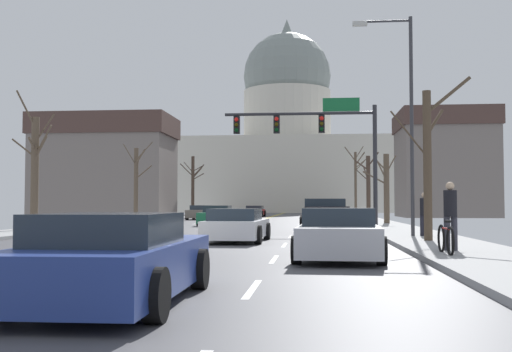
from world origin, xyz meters
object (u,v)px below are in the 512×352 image
at_px(sedan_oncoming_02, 255,211).
at_px(pedestrian_00, 425,212).
at_px(sedan_near_03, 114,260).
at_px(bicycle_parked, 446,239).
at_px(signal_gantry, 320,134).
at_px(pickup_truck_near_00, 325,217).
at_px(sedan_near_02, 338,235).
at_px(sedan_oncoming_00, 217,216).
at_px(pedestrian_01, 450,212).
at_px(sedan_oncoming_01, 201,213).
at_px(sedan_near_01, 237,226).
at_px(street_lamp_right, 404,106).

xyz_separation_m(sedan_oncoming_02, pedestrian_00, (10.47, -40.68, 0.49)).
distance_m(sedan_near_03, bicycle_parked, 9.34).
height_order(signal_gantry, pickup_truck_near_00, signal_gantry).
bearing_deg(sedan_near_03, sedan_near_02, 64.62).
bearing_deg(sedan_oncoming_00, pedestrian_01, -66.13).
bearing_deg(pedestrian_00, pedestrian_01, -94.85).
height_order(sedan_oncoming_00, sedan_oncoming_01, sedan_oncoming_00).
height_order(sedan_near_01, bicycle_parked, sedan_near_01).
relative_size(sedan_near_03, sedan_oncoming_01, 1.05).
distance_m(street_lamp_right, sedan_oncoming_02, 42.04).
height_order(pickup_truck_near_00, sedan_oncoming_00, pickup_truck_near_00).
bearing_deg(signal_gantry, pedestrian_01, -78.08).
bearing_deg(sedan_near_03, sedan_oncoming_00, 96.48).
relative_size(sedan_oncoming_00, bicycle_parked, 2.66).
bearing_deg(pedestrian_01, sedan_oncoming_01, 110.45).
relative_size(sedan_near_01, sedan_oncoming_00, 0.96).
bearing_deg(pickup_truck_near_00, pedestrian_00, -54.32).
bearing_deg(sedan_near_02, pedestrian_01, 22.48).
height_order(street_lamp_right, pedestrian_01, street_lamp_right).
distance_m(sedan_near_03, pedestrian_00, 16.95).
height_order(signal_gantry, sedan_oncoming_00, signal_gantry).
relative_size(sedan_near_03, sedan_oncoming_02, 1.06).
xyz_separation_m(pickup_truck_near_00, sedan_oncoming_02, (-6.81, 35.58, -0.17)).
xyz_separation_m(sedan_oncoming_01, pedestrian_00, (13.91, -28.34, 0.47)).
xyz_separation_m(street_lamp_right, sedan_near_01, (-6.20, -2.02, -4.52)).
bearing_deg(sedan_oncoming_00, bicycle_parked, -67.76).
bearing_deg(sedan_oncoming_01, signal_gantry, -63.61).
distance_m(sedan_oncoming_02, bicycle_parked, 49.86).
bearing_deg(bicycle_parked, pedestrian_01, 71.24).
bearing_deg(sedan_near_01, sedan_near_03, -89.81).
bearing_deg(sedan_oncoming_00, sedan_near_03, -83.52).
height_order(sedan_near_03, sedan_oncoming_01, sedan_near_03).
bearing_deg(sedan_oncoming_01, sedan_near_01, -77.03).
xyz_separation_m(street_lamp_right, bicycle_parked, (-0.24, -8.30, -4.60)).
xyz_separation_m(street_lamp_right, sedan_oncoming_02, (-9.76, 40.65, -4.53)).
relative_size(street_lamp_right, sedan_oncoming_01, 1.97).
height_order(sedan_near_02, sedan_near_03, sedan_near_02).
relative_size(signal_gantry, pickup_truck_near_00, 1.36).
xyz_separation_m(sedan_near_02, sedan_oncoming_02, (-6.91, 49.19, -0.04)).
height_order(sedan_near_01, pedestrian_00, pedestrian_00).
bearing_deg(sedan_oncoming_00, sedan_oncoming_01, 104.71).
relative_size(sedan_near_03, pedestrian_00, 2.73).
distance_m(sedan_near_01, sedan_oncoming_01, 31.12).
bearing_deg(sedan_near_02, sedan_near_01, 117.24).
height_order(sedan_oncoming_02, pedestrian_01, pedestrian_01).
bearing_deg(bicycle_parked, pedestrian_00, 83.44).
distance_m(sedan_near_02, bicycle_parked, 2.63).
height_order(sedan_near_03, bicycle_parked, sedan_near_03).
distance_m(sedan_near_01, sedan_near_03, 13.50).
xyz_separation_m(street_lamp_right, sedan_near_03, (-6.16, -15.52, -4.51)).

